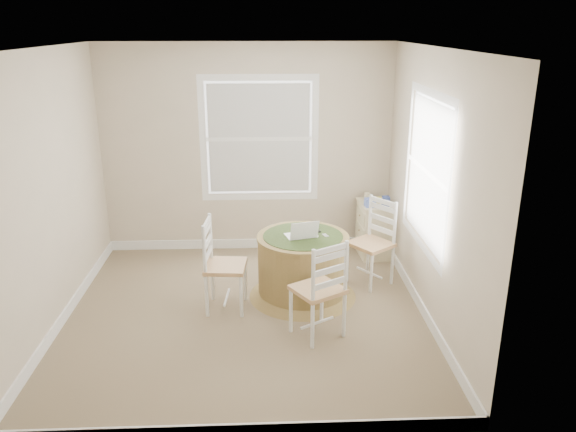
{
  "coord_description": "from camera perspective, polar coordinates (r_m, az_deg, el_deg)",
  "views": [
    {
      "loc": [
        0.2,
        -5.07,
        2.81
      ],
      "look_at": [
        0.45,
        0.45,
        0.9
      ],
      "focal_mm": 35.0,
      "sensor_mm": 36.0,
      "label": 1
    }
  ],
  "objects": [
    {
      "name": "room",
      "position": [
        5.44,
        -2.81,
        2.97
      ],
      "size": [
        3.64,
        3.64,
        2.64
      ],
      "color": "#91815C",
      "rests_on": "ground"
    },
    {
      "name": "box_yellow",
      "position": [
        7.05,
        9.3,
        1.62
      ],
      "size": [
        0.16,
        0.11,
        0.06
      ],
      "primitive_type": "cube",
      "rotation": [
        0.0,
        0.0,
        0.07
      ],
      "color": "gold",
      "rests_on": "corner_chest"
    },
    {
      "name": "phone",
      "position": [
        5.89,
        3.82,
        -2.01
      ],
      "size": [
        0.07,
        0.1,
        0.02
      ],
      "primitive_type": "cube",
      "rotation": [
        0.0,
        0.0,
        0.3
      ],
      "color": "#B7BABF",
      "rests_on": "round_table"
    },
    {
      "name": "chair_left",
      "position": [
        5.73,
        -6.36,
        -5.05
      ],
      "size": [
        0.43,
        0.45,
        0.95
      ],
      "primitive_type": null,
      "rotation": [
        0.0,
        0.0,
        1.49
      ],
      "color": "white",
      "rests_on": "ground"
    },
    {
      "name": "chair_right",
      "position": [
        6.32,
        8.4,
        -2.8
      ],
      "size": [
        0.57,
        0.58,
        0.95
      ],
      "primitive_type": null,
      "rotation": [
        0.0,
        0.0,
        -0.93
      ],
      "color": "white",
      "rests_on": "ground"
    },
    {
      "name": "tissue_box",
      "position": [
        6.88,
        8.4,
        1.4
      ],
      "size": [
        0.13,
        0.13,
        0.1
      ],
      "primitive_type": "cube",
      "rotation": [
        0.0,
        0.0,
        0.07
      ],
      "color": "#566EC4",
      "rests_on": "corner_chest"
    },
    {
      "name": "box_blue",
      "position": [
        6.93,
        9.81,
        1.53
      ],
      "size": [
        0.09,
        0.09,
        0.12
      ],
      "primitive_type": "cube",
      "rotation": [
        0.0,
        0.0,
        0.07
      ],
      "color": "navy",
      "rests_on": "corner_chest"
    },
    {
      "name": "mouse",
      "position": [
        5.86,
        2.86,
        -2.05
      ],
      "size": [
        0.08,
        0.1,
        0.03
      ],
      "primitive_type": "ellipsoid",
      "rotation": [
        0.0,
        0.0,
        0.3
      ],
      "color": "white",
      "rests_on": "round_table"
    },
    {
      "name": "cup_cream",
      "position": [
        7.12,
        8.12,
        1.98
      ],
      "size": [
        0.07,
        0.07,
        0.09
      ],
      "primitive_type": "cylinder",
      "color": "beige",
      "rests_on": "corner_chest"
    },
    {
      "name": "laptop",
      "position": [
        5.83,
        1.38,
        -1.89
      ],
      "size": [
        0.36,
        0.34,
        0.21
      ],
      "rotation": [
        0.0,
        0.0,
        3.41
      ],
      "color": "white",
      "rests_on": "round_table"
    },
    {
      "name": "round_table",
      "position": [
        6.0,
        1.51,
        -4.82
      ],
      "size": [
        1.15,
        1.15,
        0.7
      ],
      "rotation": [
        0.0,
        0.0,
        0.3
      ],
      "color": "olive",
      "rests_on": "ground"
    },
    {
      "name": "chair_near",
      "position": [
        5.24,
        3.04,
        -7.4
      ],
      "size": [
        0.57,
        0.56,
        0.95
      ],
      "primitive_type": null,
      "rotation": [
        0.0,
        0.0,
        3.69
      ],
      "color": "white",
      "rests_on": "ground"
    },
    {
      "name": "keys",
      "position": [
        5.98,
        3.02,
        -1.62
      ],
      "size": [
        0.07,
        0.07,
        0.02
      ],
      "primitive_type": "cube",
      "rotation": [
        0.0,
        0.0,
        0.3
      ],
      "color": "black",
      "rests_on": "round_table"
    },
    {
      "name": "corner_chest",
      "position": [
        7.13,
        8.74,
        -1.33
      ],
      "size": [
        0.42,
        0.55,
        0.69
      ],
      "rotation": [
        0.0,
        0.0,
        0.07
      ],
      "color": "beige",
      "rests_on": "ground"
    }
  ]
}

